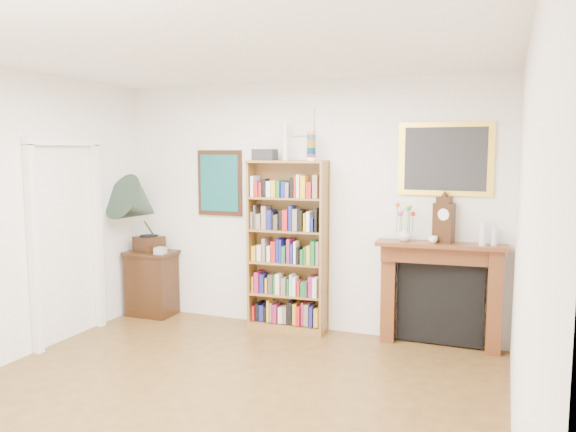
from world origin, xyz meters
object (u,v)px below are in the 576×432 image
object	(u,v)px
side_cabinet	(152,283)
teacup	(433,240)
gramophone	(140,209)
mantel_clock	(444,221)
bottle_right	(494,236)
fireplace	(440,286)
bookshelf	(287,237)
cd_stack	(160,251)
bottle_left	(483,233)
flower_vase	(405,234)

from	to	relation	value
side_cabinet	teacup	size ratio (longest dim) A/B	8.71
side_cabinet	gramophone	bearing A→B (deg)	-109.34
mantel_clock	side_cabinet	bearing A→B (deg)	-158.06
mantel_clock	bottle_right	size ratio (longest dim) A/B	2.35
fireplace	teacup	bearing A→B (deg)	-133.49
side_cabinet	teacup	xyz separation A→B (m)	(3.38, 0.04, 0.74)
bookshelf	cd_stack	xyz separation A→B (m)	(-1.57, -0.16, -0.24)
bottle_right	mantel_clock	bearing A→B (deg)	179.50
bottle_left	cd_stack	bearing A→B (deg)	-177.19
bookshelf	bottle_left	world-z (taller)	bookshelf
fireplace	teacup	distance (m)	0.51
side_cabinet	bottle_right	bearing A→B (deg)	0.60
bookshelf	fireplace	distance (m)	1.73
side_cabinet	flower_vase	distance (m)	3.18
teacup	cd_stack	bearing A→B (deg)	-177.34
side_cabinet	flower_vase	bearing A→B (deg)	0.28
cd_stack	bottle_left	xyz separation A→B (m)	(3.64, 0.18, 0.38)
flower_vase	teacup	xyz separation A→B (m)	(0.29, -0.03, -0.04)
mantel_clock	bottle_right	bearing A→B (deg)	19.52
fireplace	gramophone	distance (m)	3.58
bookshelf	cd_stack	size ratio (longest dim) A/B	18.49
fireplace	cd_stack	distance (m)	3.26
gramophone	mantel_clock	size ratio (longest dim) A/B	2.04
fireplace	bottle_left	world-z (taller)	bottle_left
side_cabinet	gramophone	world-z (taller)	gramophone
cd_stack	bottle_right	world-z (taller)	bottle_right
side_cabinet	fireplace	xyz separation A→B (m)	(3.45, 0.14, 0.24)
bottle_left	side_cabinet	bearing A→B (deg)	-178.91
mantel_clock	bottle_left	xyz separation A→B (m)	(0.38, -0.04, -0.11)
bookshelf	bottle_right	xyz separation A→B (m)	(2.17, 0.06, 0.12)
mantel_clock	bottle_right	distance (m)	0.50
fireplace	teacup	size ratio (longest dim) A/B	14.39
teacup	bottle_right	world-z (taller)	bottle_right
gramophone	bottle_left	bearing A→B (deg)	21.88
flower_vase	side_cabinet	bearing A→B (deg)	-178.70
cd_stack	flower_vase	bearing A→B (deg)	3.49
teacup	bookshelf	bearing A→B (deg)	179.53
cd_stack	bottle_right	xyz separation A→B (m)	(3.74, 0.22, 0.36)
flower_vase	bottle_left	bearing A→B (deg)	0.23
side_cabinet	flower_vase	world-z (taller)	flower_vase
teacup	mantel_clock	bearing A→B (deg)	38.37
bottle_right	bottle_left	bearing A→B (deg)	-159.54
bottle_right	side_cabinet	bearing A→B (deg)	-178.38
flower_vase	bottle_left	distance (m)	0.77
cd_stack	teacup	size ratio (longest dim) A/B	1.30
bookshelf	flower_vase	size ratio (longest dim) A/B	15.03
gramophone	bottle_right	xyz separation A→B (m)	(4.00, 0.25, -0.14)
side_cabinet	bottle_left	bearing A→B (deg)	0.06
cd_stack	mantel_clock	bearing A→B (deg)	3.89
bottle_left	bottle_right	world-z (taller)	bottle_left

